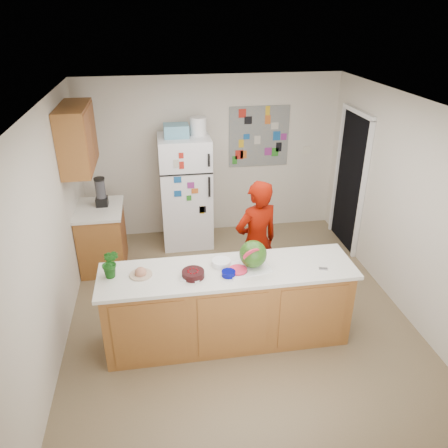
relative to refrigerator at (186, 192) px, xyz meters
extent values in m
cube|color=brown|center=(0.45, -1.88, -0.86)|extent=(4.00, 4.50, 0.02)
cube|color=beige|center=(0.45, 0.38, 0.40)|extent=(4.00, 0.02, 2.50)
cube|color=beige|center=(-1.56, -1.88, 0.40)|extent=(0.02, 4.50, 2.50)
cube|color=beige|center=(2.46, -1.88, 0.40)|extent=(0.02, 4.50, 2.50)
cube|color=white|center=(0.45, -1.88, 1.66)|extent=(4.00, 4.50, 0.02)
cube|color=black|center=(2.44, -0.43, 0.17)|extent=(0.03, 0.85, 2.04)
cube|color=brown|center=(0.25, -2.38, -0.41)|extent=(2.60, 0.62, 0.88)
cube|color=silver|center=(0.25, -2.38, 0.05)|extent=(2.68, 0.70, 0.04)
cube|color=brown|center=(-1.24, -0.53, -0.42)|extent=(0.60, 0.80, 0.86)
cube|color=silver|center=(-1.24, -0.53, 0.03)|extent=(0.64, 0.84, 0.04)
cube|color=brown|center=(-1.37, -0.58, 1.05)|extent=(0.35, 1.00, 0.80)
cube|color=silver|center=(0.00, 0.00, 0.00)|extent=(0.75, 0.70, 1.70)
cube|color=#5999B2|center=(-0.10, 0.00, 0.94)|extent=(0.35, 0.28, 0.18)
cube|color=slate|center=(1.20, 0.36, 0.70)|extent=(0.95, 0.01, 0.95)
imported|color=#680B00|center=(0.72, -1.65, -0.05)|extent=(0.68, 0.55, 1.60)
cylinder|color=black|center=(-1.19, -0.45, 0.24)|extent=(0.14, 0.14, 0.38)
cube|color=white|center=(0.45, -2.39, 0.08)|extent=(0.50, 0.41, 0.01)
sphere|color=#346011|center=(0.51, -2.37, 0.23)|extent=(0.29, 0.29, 0.29)
cylinder|color=red|center=(0.34, -2.44, 0.09)|extent=(0.19, 0.19, 0.02)
cylinder|color=black|center=(-0.12, -2.46, 0.11)|extent=(0.27, 0.27, 0.07)
cylinder|color=white|center=(0.19, -2.28, 0.10)|extent=(0.25, 0.25, 0.06)
cylinder|color=#010466|center=(0.24, -2.49, 0.10)|extent=(0.18, 0.18, 0.05)
cylinder|color=tan|center=(-0.64, -2.34, 0.08)|extent=(0.30, 0.30, 0.02)
cube|color=white|center=(-0.14, -2.47, 0.08)|extent=(0.24, 0.23, 0.02)
cube|color=gray|center=(1.23, -2.53, 0.08)|extent=(0.10, 0.06, 0.01)
imported|color=#10400C|center=(-0.93, -2.33, 0.23)|extent=(0.22, 0.20, 0.33)
camera|label=1|loc=(-0.40, -6.17, 2.52)|focal=35.00mm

